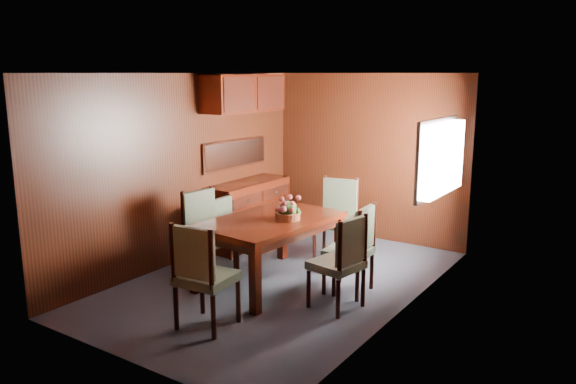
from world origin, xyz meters
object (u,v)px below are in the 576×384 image
Objects in this scene: dining_table at (270,227)px; flower_centerpiece at (288,207)px; chair_left_near at (206,230)px; chair_head at (201,271)px; chair_right_near at (342,258)px; sideboard at (248,213)px.

dining_table is 5.80× the size of flower_centerpiece.
chair_left_near reaches higher than chair_head.
chair_head reaches higher than chair_right_near.
sideboard is 1.33× the size of chair_head.
sideboard is at bearing 142.99° from flower_centerpiece.
chair_left_near reaches higher than chair_right_near.
flower_centerpiece reaches higher than dining_table.
flower_centerpiece is (-0.84, 0.25, 0.36)m from chair_right_near.
chair_head reaches higher than dining_table.
chair_right_near is 0.95m from flower_centerpiece.
chair_left_near is 1.39m from chair_head.
chair_left_near is at bearing -159.80° from flower_centerpiece.
chair_left_near is 3.56× the size of flower_centerpiece.
dining_table is 0.78m from chair_left_near.
chair_right_near is at bearing -30.16° from sideboard.
dining_table is 1.07m from chair_right_near.
sideboard is 1.61m from dining_table.
chair_left_near is (0.44, -1.38, 0.14)m from sideboard.
dining_table is 1.36m from chair_head.
sideboard is 0.81× the size of dining_table.
sideboard is 1.45m from chair_left_near.
chair_head is at bearing -91.42° from flower_centerpiece.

